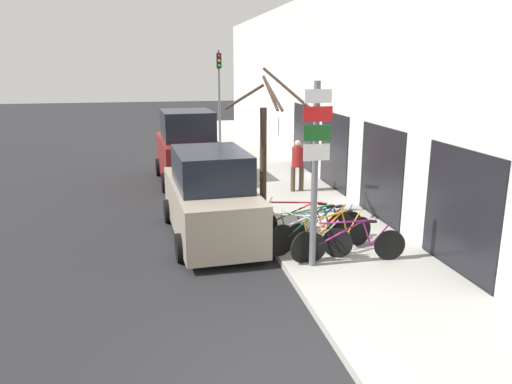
# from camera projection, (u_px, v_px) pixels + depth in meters

# --- Properties ---
(ground_plane) EXTENTS (80.00, 80.00, 0.00)m
(ground_plane) POSITION_uv_depth(u_px,v_px,m) (200.00, 187.00, 16.99)
(ground_plane) COLOR black
(sidewalk_curb) EXTENTS (3.20, 32.00, 0.15)m
(sidewalk_curb) POSITION_uv_depth(u_px,v_px,m) (257.00, 166.00, 20.13)
(sidewalk_curb) COLOR #9E9B93
(sidewalk_curb) RESTS_ON ground
(building_facade) EXTENTS (0.23, 32.00, 6.50)m
(building_facade) POSITION_uv_depth(u_px,v_px,m) (301.00, 86.00, 19.59)
(building_facade) COLOR silver
(building_facade) RESTS_ON ground
(signpost) EXTENTS (0.57, 0.15, 3.63)m
(signpost) POSITION_uv_depth(u_px,v_px,m) (315.00, 169.00, 9.53)
(signpost) COLOR #595B60
(signpost) RESTS_ON sidewalk_curb
(bicycle_0) EXTENTS (2.27, 0.47, 0.89)m
(bicycle_0) POSITION_uv_depth(u_px,v_px,m) (350.00, 243.00, 10.16)
(bicycle_0) COLOR black
(bicycle_0) RESTS_ON sidewalk_curb
(bicycle_1) EXTENTS (2.13, 0.99, 0.91)m
(bicycle_1) POSITION_uv_depth(u_px,v_px,m) (333.00, 236.00, 10.56)
(bicycle_1) COLOR black
(bicycle_1) RESTS_ON sidewalk_curb
(bicycle_2) EXTENTS (2.02, 1.12, 0.88)m
(bicycle_2) POSITION_uv_depth(u_px,v_px,m) (299.00, 236.00, 10.58)
(bicycle_2) COLOR black
(bicycle_2) RESTS_ON sidewalk_curb
(bicycle_3) EXTENTS (2.29, 0.85, 0.94)m
(bicycle_3) POSITION_uv_depth(u_px,v_px,m) (314.00, 231.00, 10.87)
(bicycle_3) COLOR black
(bicycle_3) RESTS_ON sidewalk_curb
(bicycle_4) EXTENTS (2.08, 0.87, 0.87)m
(bicycle_4) POSITION_uv_depth(u_px,v_px,m) (325.00, 228.00, 11.11)
(bicycle_4) COLOR black
(bicycle_4) RESTS_ON sidewalk_curb
(bicycle_5) EXTENTS (2.32, 0.97, 0.95)m
(bicycle_5) POSITION_uv_depth(u_px,v_px,m) (302.00, 224.00, 11.32)
(bicycle_5) COLOR black
(bicycle_5) RESTS_ON sidewalk_curb
(parked_car_0) EXTENTS (2.18, 4.61, 2.15)m
(parked_car_0) POSITION_uv_depth(u_px,v_px,m) (210.00, 198.00, 11.88)
(parked_car_0) COLOR gray
(parked_car_0) RESTS_ON ground
(parked_car_1) EXTENTS (2.26, 4.28, 2.53)m
(parked_car_1) POSITION_uv_depth(u_px,v_px,m) (188.00, 150.00, 17.45)
(parked_car_1) COLOR maroon
(parked_car_1) RESTS_ON ground
(pedestrian_near) EXTENTS (0.43, 0.36, 1.62)m
(pedestrian_near) POSITION_uv_depth(u_px,v_px,m) (298.00, 162.00, 15.65)
(pedestrian_near) COLOR #4C3D2D
(pedestrian_near) RESTS_ON sidewalk_curb
(street_tree) EXTENTS (2.08, 1.04, 3.85)m
(street_tree) POSITION_uv_depth(u_px,v_px,m) (265.00, 148.00, 12.79)
(street_tree) COLOR #3D2D23
(street_tree) RESTS_ON sidewalk_curb
(traffic_light) EXTENTS (0.20, 0.30, 4.50)m
(traffic_light) POSITION_uv_depth(u_px,v_px,m) (219.00, 88.00, 22.11)
(traffic_light) COLOR #595B60
(traffic_light) RESTS_ON sidewalk_curb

